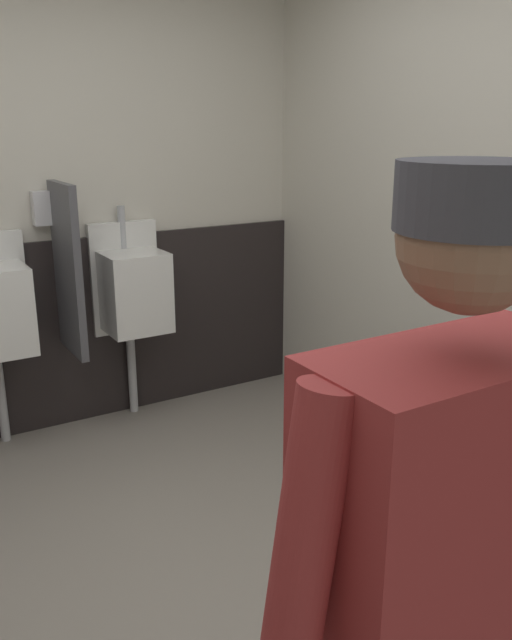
{
  "coord_description": "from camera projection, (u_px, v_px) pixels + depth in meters",
  "views": [
    {
      "loc": [
        -0.75,
        -1.76,
        1.69
      ],
      "look_at": [
        0.01,
        -0.51,
        1.25
      ],
      "focal_mm": 37.06,
      "sensor_mm": 36.0,
      "label": 1
    }
  ],
  "objects": [
    {
      "name": "privacy_divider_panel",
      "position": [
        68.0,
        270.0,
        3.44
      ],
      "size": [
        0.04,
        0.4,
        0.9
      ],
      "primitive_type": "cube",
      "color": "#4C4C51"
    },
    {
      "name": "soap_dispenser",
      "position": [
        42.0,
        208.0,
        3.48
      ],
      "size": [
        0.1,
        0.07,
        0.18
      ],
      "primitive_type": "cube",
      "color": "silver"
    },
    {
      "name": "urinal_middle",
      "position": [
        133.0,
        290.0,
        3.73
      ],
      "size": [
        0.4,
        0.34,
        1.24
      ],
      "color": "white",
      "rests_on": "ground_plane"
    },
    {
      "name": "trash_bin",
      "position": [
        406.0,
        430.0,
        3.1
      ],
      "size": [
        0.35,
        0.35,
        0.61
      ],
      "primitive_type": "cylinder",
      "color": "#38383D",
      "rests_on": "ground_plane"
    },
    {
      "name": "wainscot_band_back",
      "position": [
        36.0,
        339.0,
        3.66
      ],
      "size": [
        3.28,
        0.03,
        1.07
      ],
      "primitive_type": "cube",
      "color": "black",
      "rests_on": "ground_plane"
    },
    {
      "name": "ground_plane",
      "position": [
        179.0,
        632.0,
        2.31
      ],
      "size": [
        3.88,
        4.32,
        0.04
      ],
      "primitive_type": "cube",
      "color": "gray"
    },
    {
      "name": "wall_back",
      "position": [
        19.0,
        199.0,
        3.5
      ],
      "size": [
        3.88,
        0.12,
        2.6
      ],
      "primitive_type": "cube",
      "color": "beige",
      "rests_on": "ground_plane"
    },
    {
      "name": "person",
      "position": [
        445.0,
        565.0,
        1.11
      ],
      "size": [
        0.71,
        0.6,
        1.64
      ],
      "color": "#2D3342",
      "rests_on": "ground_plane"
    }
  ]
}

